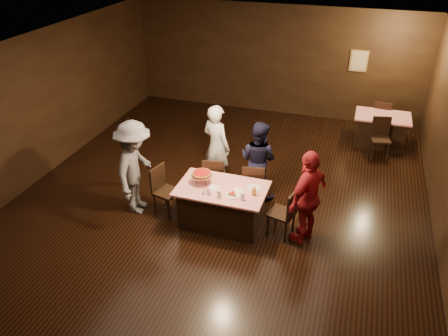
% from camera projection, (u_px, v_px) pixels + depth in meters
% --- Properties ---
extents(room, '(10.00, 10.04, 3.02)m').
position_uv_depth(room, '(217.00, 103.00, 7.61)').
color(room, black).
rests_on(room, ground).
extents(main_table, '(1.60, 1.00, 0.77)m').
position_uv_depth(main_table, '(222.00, 205.00, 7.97)').
color(main_table, red).
rests_on(main_table, ground).
extents(back_table, '(1.30, 0.90, 0.77)m').
position_uv_depth(back_table, '(380.00, 130.00, 10.77)').
color(back_table, '#A90B12').
rests_on(back_table, ground).
extents(chair_far_left, '(0.49, 0.49, 0.95)m').
position_uv_depth(chair_far_left, '(215.00, 177.00, 8.65)').
color(chair_far_left, black).
rests_on(chair_far_left, ground).
extents(chair_far_right, '(0.48, 0.48, 0.95)m').
position_uv_depth(chair_far_right, '(254.00, 184.00, 8.44)').
color(chair_far_right, black).
rests_on(chair_far_right, ground).
extents(chair_end_left, '(0.51, 0.51, 0.95)m').
position_uv_depth(chair_end_left, '(167.00, 191.00, 8.22)').
color(chair_end_left, black).
rests_on(chair_end_left, ground).
extents(chair_end_right, '(0.51, 0.51, 0.95)m').
position_uv_depth(chair_end_right, '(282.00, 212.00, 7.63)').
color(chair_end_right, black).
rests_on(chair_end_right, ground).
extents(chair_back_near, '(0.49, 0.49, 0.95)m').
position_uv_depth(chair_back_near, '(381.00, 139.00, 10.15)').
color(chair_back_near, black).
rests_on(chair_back_near, ground).
extents(chair_back_far, '(0.47, 0.47, 0.95)m').
position_uv_depth(chair_back_far, '(381.00, 117.00, 11.22)').
color(chair_back_far, black).
rests_on(chair_back_far, ground).
extents(diner_white_jacket, '(0.77, 0.65, 1.79)m').
position_uv_depth(diner_white_jacket, '(216.00, 146.00, 8.89)').
color(diner_white_jacket, silver).
rests_on(diner_white_jacket, ground).
extents(diner_navy_hoodie, '(0.93, 0.82, 1.61)m').
position_uv_depth(diner_navy_hoodie, '(258.00, 160.00, 8.59)').
color(diner_navy_hoodie, black).
rests_on(diner_navy_hoodie, ground).
extents(diner_grey_knit, '(0.83, 1.27, 1.85)m').
position_uv_depth(diner_grey_knit, '(135.00, 168.00, 8.08)').
color(diner_grey_knit, slate).
rests_on(diner_grey_knit, ground).
extents(diner_red_shirt, '(0.82, 1.11, 1.75)m').
position_uv_depth(diner_red_shirt, '(308.00, 197.00, 7.33)').
color(diner_red_shirt, '#AB1D28').
rests_on(diner_red_shirt, ground).
extents(pizza_stand, '(0.38, 0.38, 0.22)m').
position_uv_depth(pizza_stand, '(202.00, 174.00, 7.84)').
color(pizza_stand, black).
rests_on(pizza_stand, main_table).
extents(plate_with_slice, '(0.25, 0.25, 0.06)m').
position_uv_depth(plate_with_slice, '(232.00, 194.00, 7.55)').
color(plate_with_slice, white).
rests_on(plate_with_slice, main_table).
extents(plate_empty, '(0.25, 0.25, 0.01)m').
position_uv_depth(plate_empty, '(254.00, 188.00, 7.75)').
color(plate_empty, white).
rests_on(plate_empty, main_table).
extents(glass_front_left, '(0.08, 0.08, 0.14)m').
position_uv_depth(glass_front_left, '(219.00, 194.00, 7.48)').
color(glass_front_left, silver).
rests_on(glass_front_left, main_table).
extents(glass_front_right, '(0.08, 0.08, 0.14)m').
position_uv_depth(glass_front_right, '(242.00, 196.00, 7.42)').
color(glass_front_right, silver).
rests_on(glass_front_right, main_table).
extents(glass_amber, '(0.08, 0.08, 0.14)m').
position_uv_depth(glass_amber, '(254.00, 192.00, 7.54)').
color(glass_amber, '#BF7F26').
rests_on(glass_amber, main_table).
extents(condiments, '(0.17, 0.10, 0.09)m').
position_uv_depth(condiments, '(207.00, 192.00, 7.57)').
color(condiments, silver).
rests_on(condiments, main_table).
extents(napkin_center, '(0.19, 0.19, 0.01)m').
position_uv_depth(napkin_center, '(238.00, 190.00, 7.70)').
color(napkin_center, white).
rests_on(napkin_center, main_table).
extents(napkin_left, '(0.21, 0.21, 0.01)m').
position_uv_depth(napkin_left, '(213.00, 188.00, 7.78)').
color(napkin_left, white).
rests_on(napkin_left, main_table).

